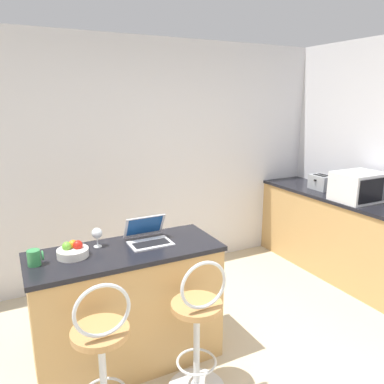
{
  "coord_description": "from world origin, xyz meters",
  "views": [
    {
      "loc": [
        -1.27,
        -1.53,
        1.97
      ],
      "look_at": [
        0.44,
        1.84,
        1.02
      ],
      "focal_mm": 35.0,
      "sensor_mm": 36.0,
      "label": 1
    }
  ],
  "objects_px": {
    "toaster": "(321,182)",
    "mug_green": "(34,258)",
    "bar_stool_near": "(103,361)",
    "laptop": "(148,236)",
    "wine_glass_short": "(97,234)",
    "fruit_bowl": "(73,251)",
    "microwave": "(358,187)",
    "bar_stool_far": "(198,332)"
  },
  "relations": [
    {
      "from": "toaster",
      "to": "mug_green",
      "type": "relative_size",
      "value": 2.47
    },
    {
      "from": "bar_stool_near",
      "to": "laptop",
      "type": "xyz_separation_m",
      "value": [
        0.51,
        0.58,
        0.5
      ]
    },
    {
      "from": "bar_stool_near",
      "to": "wine_glass_short",
      "type": "height_order",
      "value": "wine_glass_short"
    },
    {
      "from": "toaster",
      "to": "fruit_bowl",
      "type": "distance_m",
      "value": 3.03
    },
    {
      "from": "microwave",
      "to": "bar_stool_far",
      "type": "bearing_deg",
      "value": -163.21
    },
    {
      "from": "mug_green",
      "to": "toaster",
      "type": "bearing_deg",
      "value": 12.25
    },
    {
      "from": "microwave",
      "to": "fruit_bowl",
      "type": "height_order",
      "value": "microwave"
    },
    {
      "from": "bar_stool_far",
      "to": "mug_green",
      "type": "distance_m",
      "value": 1.17
    },
    {
      "from": "toaster",
      "to": "mug_green",
      "type": "bearing_deg",
      "value": -167.75
    },
    {
      "from": "fruit_bowl",
      "to": "wine_glass_short",
      "type": "bearing_deg",
      "value": 26.11
    },
    {
      "from": "toaster",
      "to": "mug_green",
      "type": "distance_m",
      "value": 3.28
    },
    {
      "from": "bar_stool_near",
      "to": "fruit_bowl",
      "type": "distance_m",
      "value": 0.75
    },
    {
      "from": "wine_glass_short",
      "to": "mug_green",
      "type": "distance_m",
      "value": 0.45
    },
    {
      "from": "toaster",
      "to": "wine_glass_short",
      "type": "relative_size",
      "value": 1.8
    },
    {
      "from": "laptop",
      "to": "wine_glass_short",
      "type": "xyz_separation_m",
      "value": [
        -0.36,
        0.07,
        0.05
      ]
    },
    {
      "from": "bar_stool_far",
      "to": "mug_green",
      "type": "relative_size",
      "value": 9.69
    },
    {
      "from": "microwave",
      "to": "fruit_bowl",
      "type": "relative_size",
      "value": 2.3
    },
    {
      "from": "toaster",
      "to": "mug_green",
      "type": "xyz_separation_m",
      "value": [
        -3.2,
        -0.7,
        -0.03
      ]
    },
    {
      "from": "mug_green",
      "to": "fruit_bowl",
      "type": "bearing_deg",
      "value": 7.74
    },
    {
      "from": "microwave",
      "to": "wine_glass_short",
      "type": "height_order",
      "value": "microwave"
    },
    {
      "from": "bar_stool_near",
      "to": "mug_green",
      "type": "bearing_deg",
      "value": 118.09
    },
    {
      "from": "toaster",
      "to": "laptop",
      "type": "bearing_deg",
      "value": -165.04
    },
    {
      "from": "laptop",
      "to": "mug_green",
      "type": "distance_m",
      "value": 0.79
    },
    {
      "from": "bar_stool_far",
      "to": "mug_green",
      "type": "xyz_separation_m",
      "value": [
        -0.91,
        0.53,
        0.5
      ]
    },
    {
      "from": "bar_stool_far",
      "to": "laptop",
      "type": "relative_size",
      "value": 3.27
    },
    {
      "from": "wine_glass_short",
      "to": "fruit_bowl",
      "type": "relative_size",
      "value": 0.68
    },
    {
      "from": "laptop",
      "to": "toaster",
      "type": "height_order",
      "value": "laptop"
    },
    {
      "from": "bar_stool_near",
      "to": "wine_glass_short",
      "type": "xyz_separation_m",
      "value": [
        0.15,
        0.65,
        0.55
      ]
    },
    {
      "from": "bar_stool_far",
      "to": "mug_green",
      "type": "bearing_deg",
      "value": 149.99
    },
    {
      "from": "bar_stool_far",
      "to": "fruit_bowl",
      "type": "distance_m",
      "value": 1.0
    },
    {
      "from": "mug_green",
      "to": "bar_stool_near",
      "type": "bearing_deg",
      "value": -61.91
    },
    {
      "from": "laptop",
      "to": "fruit_bowl",
      "type": "relative_size",
      "value": 1.46
    },
    {
      "from": "toaster",
      "to": "mug_green",
      "type": "height_order",
      "value": "toaster"
    },
    {
      "from": "wine_glass_short",
      "to": "fruit_bowl",
      "type": "distance_m",
      "value": 0.22
    },
    {
      "from": "laptop",
      "to": "mug_green",
      "type": "bearing_deg",
      "value": -176.27
    },
    {
      "from": "microwave",
      "to": "toaster",
      "type": "distance_m",
      "value": 0.55
    },
    {
      "from": "toaster",
      "to": "wine_glass_short",
      "type": "distance_m",
      "value": 2.83
    },
    {
      "from": "bar_stool_near",
      "to": "bar_stool_far",
      "type": "relative_size",
      "value": 1.0
    },
    {
      "from": "bar_stool_far",
      "to": "laptop",
      "type": "xyz_separation_m",
      "value": [
        -0.12,
        0.58,
        0.5
      ]
    },
    {
      "from": "mug_green",
      "to": "microwave",
      "type": "bearing_deg",
      "value": 2.75
    },
    {
      "from": "bar_stool_near",
      "to": "laptop",
      "type": "bearing_deg",
      "value": 48.55
    },
    {
      "from": "microwave",
      "to": "wine_glass_short",
      "type": "xyz_separation_m",
      "value": [
        -2.73,
        -0.03,
        -0.05
      ]
    }
  ]
}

